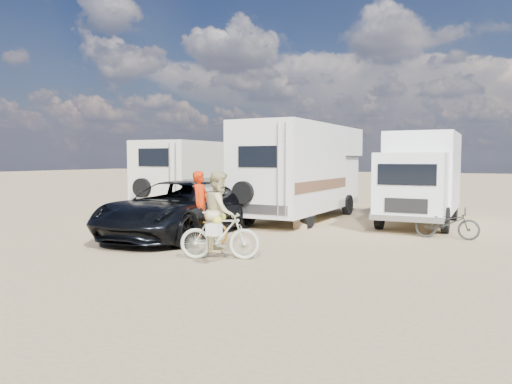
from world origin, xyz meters
The scene contains 12 objects.
ground centered at (0.00, 0.00, 0.00)m, with size 140.00×140.00×0.00m, color tan.
rv_main centered at (-0.16, 6.68, 1.76)m, with size 2.44×7.20×3.51m, color silver, non-canonical shape.
rv_left centered at (-5.00, 7.64, 1.48)m, with size 2.36×8.07×2.95m, color beige, non-canonical shape.
box_truck centered at (4.01, 7.14, 1.59)m, with size 2.22×5.74×3.18m, color white, non-canonical shape.
dark_suv centered at (-1.87, 1.26, 0.81)m, with size 2.68×5.82×1.62m, color black.
bike_man centered at (-0.65, 0.63, 0.43)m, with size 0.57×1.64×0.86m, color orange.
bike_woman centered at (0.96, -0.96, 0.55)m, with size 0.51×1.82×1.09m, color #B7B9A0.
rider_man centered at (-0.65, 0.63, 0.88)m, with size 0.64×0.42×1.77m, color red.
rider_woman centered at (0.96, -0.96, 0.91)m, with size 0.89×0.69×1.82m, color #C6B67E.
bike_parked centered at (5.20, 4.41, 0.45)m, with size 0.60×1.73×0.91m, color #262826.
cooler centered at (-2.65, 4.23, 0.23)m, with size 0.57×0.41×0.45m, color #295A7F.
crate centered at (0.76, 4.36, 0.18)m, with size 0.45×0.45×0.36m, color #977758.
Camera 1 is at (6.71, -10.17, 2.29)m, focal length 33.92 mm.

